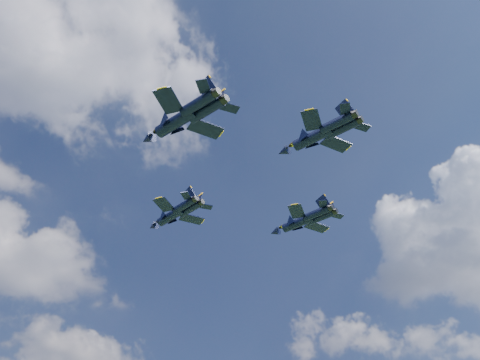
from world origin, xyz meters
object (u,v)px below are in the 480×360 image
object	(u,v)px
jet_lead	(170,216)
jet_right	(296,223)
jet_slot	(310,138)
jet_left	(174,123)

from	to	relation	value
jet_lead	jet_right	distance (m)	23.04
jet_right	jet_slot	world-z (taller)	jet_right
jet_lead	jet_right	world-z (taller)	jet_right
jet_left	jet_right	world-z (taller)	jet_left
jet_left	jet_slot	bearing A→B (deg)	-46.21
jet_lead	jet_slot	xyz separation A→B (m)	(11.64, -30.43, -1.29)
jet_left	jet_right	size ratio (longest dim) A/B	1.18
jet_right	jet_left	bearing A→B (deg)	-178.77
jet_lead	jet_left	bearing A→B (deg)	-129.05
jet_right	jet_slot	xyz separation A→B (m)	(-10.18, -23.01, -1.26)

